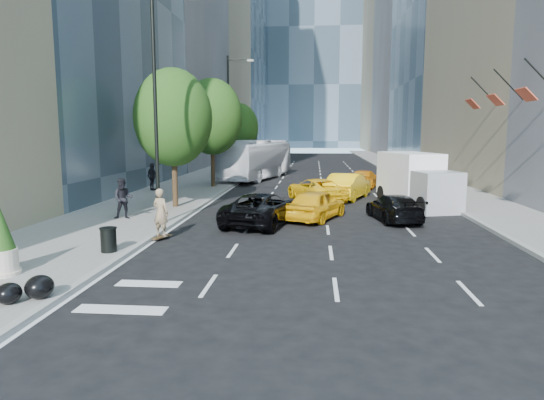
# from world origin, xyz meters

# --- Properties ---
(ground) EXTENTS (160.00, 160.00, 0.00)m
(ground) POSITION_xyz_m (0.00, 0.00, 0.00)
(ground) COLOR black
(ground) RESTS_ON ground
(sidewalk_left) EXTENTS (6.00, 120.00, 0.15)m
(sidewalk_left) POSITION_xyz_m (-9.00, 30.00, 0.07)
(sidewalk_left) COLOR slate
(sidewalk_left) RESTS_ON ground
(sidewalk_right) EXTENTS (4.00, 120.00, 0.15)m
(sidewalk_right) POSITION_xyz_m (10.00, 30.00, 0.07)
(sidewalk_right) COLOR slate
(sidewalk_right) RESTS_ON ground
(tower_left_end) EXTENTS (20.00, 28.00, 60.00)m
(tower_left_end) POSITION_xyz_m (-22.00, 92.00, 30.00)
(tower_left_end) COLOR #32414E
(tower_left_end) RESTS_ON ground
(tower_right_far) EXTENTS (20.00, 24.00, 50.00)m
(tower_right_far) POSITION_xyz_m (22.00, 98.00, 25.00)
(tower_right_far) COLOR gray
(tower_right_far) RESTS_ON ground
(lamp_near) EXTENTS (2.13, 0.22, 10.00)m
(lamp_near) POSITION_xyz_m (-6.32, 4.00, 5.81)
(lamp_near) COLOR black
(lamp_near) RESTS_ON sidewalk_left
(lamp_far) EXTENTS (2.13, 0.22, 10.00)m
(lamp_far) POSITION_xyz_m (-6.32, 22.00, 5.81)
(lamp_far) COLOR black
(lamp_far) RESTS_ON sidewalk_left
(tree_near) EXTENTS (4.20, 4.20, 7.46)m
(tree_near) POSITION_xyz_m (-7.20, 9.00, 4.97)
(tree_near) COLOR black
(tree_near) RESTS_ON sidewalk_left
(tree_mid) EXTENTS (4.50, 4.50, 7.99)m
(tree_mid) POSITION_xyz_m (-7.20, 19.00, 5.32)
(tree_mid) COLOR black
(tree_mid) RESTS_ON sidewalk_left
(tree_far) EXTENTS (3.90, 3.90, 6.92)m
(tree_far) POSITION_xyz_m (-7.20, 32.00, 4.62)
(tree_far) COLOR black
(tree_far) RESTS_ON sidewalk_left
(traffic_signal) EXTENTS (2.48, 0.53, 5.20)m
(traffic_signal) POSITION_xyz_m (-6.40, 40.00, 4.23)
(traffic_signal) COLOR black
(traffic_signal) RESTS_ON sidewalk_left
(facade_flags) EXTENTS (1.85, 13.30, 2.05)m
(facade_flags) POSITION_xyz_m (10.64, 10.00, 6.18)
(facade_flags) COLOR black
(facade_flags) RESTS_ON ground
(skateboarder) EXTENTS (0.81, 0.68, 1.91)m
(skateboarder) POSITION_xyz_m (-5.60, 1.52, 0.95)
(skateboarder) COLOR #857053
(skateboarder) RESTS_ON ground
(black_sedan_lincoln) EXTENTS (3.58, 5.73, 1.48)m
(black_sedan_lincoln) POSITION_xyz_m (-2.00, 5.00, 0.74)
(black_sedan_lincoln) COLOR black
(black_sedan_lincoln) RESTS_ON ground
(black_sedan_mercedes) EXTENTS (2.51, 4.64, 1.28)m
(black_sedan_mercedes) POSITION_xyz_m (4.20, 6.48, 0.64)
(black_sedan_mercedes) COLOR black
(black_sedan_mercedes) RESTS_ON ground
(taxi_a) EXTENTS (3.27, 4.70, 1.48)m
(taxi_a) POSITION_xyz_m (0.50, 6.50, 0.74)
(taxi_a) COLOR #EFAC0C
(taxi_a) RESTS_ON ground
(taxi_b) EXTENTS (3.33, 5.29, 1.65)m
(taxi_b) POSITION_xyz_m (2.52, 14.00, 0.82)
(taxi_b) COLOR #ECB40C
(taxi_b) RESTS_ON ground
(taxi_c) EXTENTS (4.15, 5.47, 1.38)m
(taxi_c) POSITION_xyz_m (0.50, 13.00, 0.69)
(taxi_c) COLOR yellow
(taxi_c) RESTS_ON ground
(taxi_d) EXTENTS (3.08, 4.89, 1.32)m
(taxi_d) POSITION_xyz_m (4.20, 20.50, 0.66)
(taxi_d) COLOR orange
(taxi_d) RESTS_ON ground
(city_bus) EXTENTS (5.58, 12.89, 3.50)m
(city_bus) POSITION_xyz_m (-4.80, 26.43, 1.75)
(city_bus) COLOR white
(city_bus) RESTS_ON ground
(box_truck) EXTENTS (3.87, 6.67, 3.01)m
(box_truck) POSITION_xyz_m (6.17, 11.27, 1.53)
(box_truck) COLOR white
(box_truck) RESTS_ON ground
(pedestrian_a) EXTENTS (1.07, 0.92, 1.92)m
(pedestrian_a) POSITION_xyz_m (-8.56, 5.09, 1.11)
(pedestrian_a) COLOR black
(pedestrian_a) RESTS_ON sidewalk_left
(pedestrian_b) EXTENTS (1.15, 1.08, 1.91)m
(pedestrian_b) POSITION_xyz_m (-10.91, 16.17, 1.10)
(pedestrian_b) COLOR black
(pedestrian_b) RESTS_ON sidewalk_left
(trash_can) EXTENTS (0.53, 0.53, 0.80)m
(trash_can) POSITION_xyz_m (-6.60, -1.12, 0.55)
(trash_can) COLOR black
(trash_can) RESTS_ON sidewalk_left
(garbage_bags) EXTENTS (1.16, 1.12, 0.58)m
(garbage_bags) POSITION_xyz_m (-6.55, -5.96, 0.42)
(garbage_bags) COLOR black
(garbage_bags) RESTS_ON sidewalk_left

